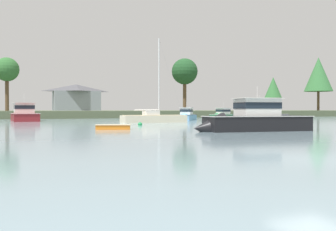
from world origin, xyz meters
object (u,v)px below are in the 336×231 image
Objects in this scene: cruiser_maroon at (24,117)px; cruiser_skyblue at (186,117)px; cruiser_black at (248,124)px; dinghy_orange at (113,128)px; sailboat_cream at (154,121)px; cruiser_grey at (255,117)px; mooring_buoy_green at (140,124)px; mooring_buoy_white at (286,125)px; cruiser_green at (222,116)px.

cruiser_skyblue is at bearing -14.91° from cruiser_maroon.
cruiser_maroon reaches higher than cruiser_black.
dinghy_orange is 17.67m from sailboat_cream.
cruiser_grey reaches higher than mooring_buoy_green.
cruiser_maroon is 1.10× the size of cruiser_black.
dinghy_orange is at bearing -121.30° from sailboat_cream.
cruiser_green is at bearing 73.01° from mooring_buoy_white.
cruiser_green is (28.08, 30.65, 0.34)m from dinghy_orange.
sailboat_cream is 1.65× the size of cruiser_green.
dinghy_orange is 8.44× the size of mooring_buoy_white.
cruiser_green is 18.34× the size of mooring_buoy_white.
cruiser_black is (-14.98, -20.99, 0.02)m from cruiser_grey.
dinghy_orange reaches higher than mooring_buoy_green.
cruiser_black is 12.23m from mooring_buoy_white.
mooring_buoy_green is at bearing 153.71° from mooring_buoy_white.
cruiser_skyblue is at bearing 51.53° from mooring_buoy_green.
cruiser_black is at bearing -125.52° from cruiser_grey.
dinghy_orange is 41.57m from cruiser_green.
cruiser_skyblue is 0.61× the size of cruiser_maroon.
cruiser_maroon reaches higher than cruiser_green.
mooring_buoy_green is at bearing -161.27° from cruiser_grey.
cruiser_green is at bearing -0.08° from cruiser_maroon.
sailboat_cream reaches higher than mooring_buoy_green.
cruiser_skyblue is 25.11m from cruiser_maroon.
cruiser_black is (0.18, -21.58, 0.33)m from sailboat_cream.
mooring_buoy_green is (-23.10, -22.71, -0.40)m from cruiser_green.
cruiser_skyblue is at bearing 92.70° from mooring_buoy_white.
cruiser_black is at bearing -116.75° from cruiser_green.
sailboat_cream is at bearing 59.56° from mooring_buoy_green.
cruiser_green is (3.73, 16.14, -0.09)m from cruiser_grey.
cruiser_grey is 14.53m from mooring_buoy_white.
cruiser_black reaches higher than cruiser_skyblue.
cruiser_black is (15.70, -37.18, 0.03)m from cruiser_maroon.
cruiser_skyblue reaches higher than mooring_buoy_green.
cruiser_black is at bearing -34.70° from dinghy_orange.
dinghy_orange reaches higher than mooring_buoy_white.
sailboat_cream is 21.58m from cruiser_black.
cruiser_green reaches higher than cruiser_skyblue.
cruiser_maroon is (-24.26, 6.46, 0.11)m from cruiser_skyblue.
cruiser_maroon is 39.05m from mooring_buoy_white.
dinghy_orange is at bearing -176.98° from mooring_buoy_white.
cruiser_black is at bearing -142.23° from mooring_buoy_white.
cruiser_maroon is (-30.68, 16.19, -0.01)m from cruiser_grey.
sailboat_cream reaches higher than cruiser_black.
cruiser_skyblue is 30.15m from dinghy_orange.
cruiser_green is 31.00m from mooring_buoy_white.
dinghy_orange is 31.35m from cruiser_maroon.
cruiser_green is at bearing 39.45° from sailboat_cream.
cruiser_green is at bearing 47.51° from dinghy_orange.
cruiser_maroon is at bearing 179.92° from cruiser_green.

